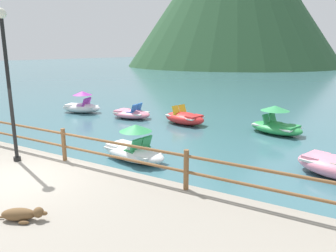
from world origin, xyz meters
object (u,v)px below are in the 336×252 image
lamp_post (7,73)px  pedal_boat_1 (131,114)px  pedal_boat_4 (185,118)px  dog_resting (22,214)px  pedal_boat_3 (81,106)px  pedal_boat_0 (276,125)px  pedal_boat_2 (133,149)px

lamp_post → pedal_boat_1: (-1.93, 8.06, -2.69)m
lamp_post → pedal_boat_4: bearing=81.9°
dog_resting → pedal_boat_3: pedal_boat_3 is taller
lamp_post → pedal_boat_0: (5.45, 8.61, -2.53)m
lamp_post → pedal_boat_3: bearing=124.2°
lamp_post → dog_resting: size_ratio=4.29×
pedal_boat_0 → pedal_boat_1: (-7.38, -0.55, -0.16)m
dog_resting → pedal_boat_2: size_ratio=0.37×
pedal_boat_1 → pedal_boat_2: pedal_boat_2 is taller
pedal_boat_1 → pedal_boat_2: bearing=-52.5°
dog_resting → pedal_boat_4: (-1.94, 10.32, -0.22)m
pedal_boat_1 → pedal_boat_4: (3.11, 0.19, 0.06)m
pedal_boat_1 → pedal_boat_4: 3.12m
pedal_boat_2 → lamp_post: bearing=-129.2°
lamp_post → pedal_boat_2: 4.30m
pedal_boat_3 → pedal_boat_4: (6.52, 0.39, -0.10)m
pedal_boat_1 → pedal_boat_3: (-3.41, -0.20, 0.16)m
pedal_boat_0 → pedal_boat_3: pedal_boat_3 is taller
pedal_boat_2 → pedal_boat_3: pedal_boat_3 is taller
dog_resting → pedal_boat_1: (-5.05, 10.13, -0.28)m
pedal_boat_4 → pedal_boat_3: bearing=-176.6°
dog_resting → pedal_boat_0: 10.94m
lamp_post → pedal_boat_1: size_ratio=1.88×
pedal_boat_4 → dog_resting: bearing=-79.4°
pedal_boat_0 → pedal_boat_3: bearing=-176.0°
pedal_boat_2 → pedal_boat_0: bearing=61.2°
pedal_boat_1 → pedal_boat_4: size_ratio=0.90×
lamp_post → pedal_boat_4: lamp_post is taller
pedal_boat_4 → pedal_boat_1: bearing=-176.5°
dog_resting → pedal_boat_3: 13.05m
pedal_boat_0 → pedal_boat_4: size_ratio=1.05×
lamp_post → pedal_boat_0: lamp_post is taller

